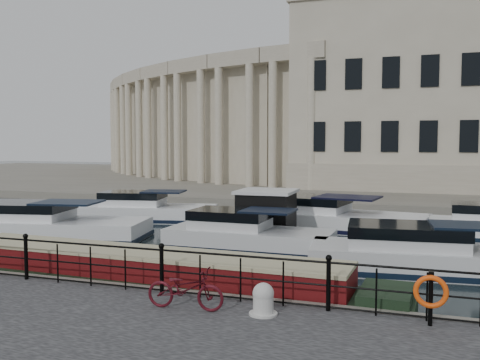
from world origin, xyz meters
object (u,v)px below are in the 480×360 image
harbour_hut (267,217)px  mooring_bollard (263,300)px  narrowboat (141,280)px  bicycle (185,289)px  life_ring_post (431,293)px

harbour_hut → mooring_bollard: bearing=-75.6°
narrowboat → bicycle: bearing=-42.5°
life_ring_post → harbour_hut: size_ratio=0.33×
bicycle → mooring_bollard: bearing=-86.6°
mooring_bollard → harbour_hut: 11.80m
life_ring_post → narrowboat: life_ring_post is taller
bicycle → narrowboat: size_ratio=0.12×
bicycle → life_ring_post: (5.01, 0.60, 0.23)m
life_ring_post → harbour_hut: bearing=121.0°
mooring_bollard → narrowboat: 4.77m
harbour_hut → narrowboat: bearing=-97.5°
bicycle → narrowboat: 3.55m
life_ring_post → harbour_hut: harbour_hut is taller
life_ring_post → narrowboat: size_ratio=0.08×
mooring_bollard → narrowboat: bearing=152.0°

